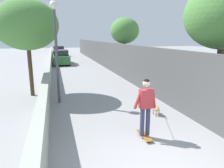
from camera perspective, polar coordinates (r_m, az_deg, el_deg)
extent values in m
plane|color=gray|center=(17.91, -8.23, 3.30)|extent=(80.00, 80.00, 0.00)
cube|color=#999E93|center=(15.72, -17.01, 3.57)|extent=(48.00, 0.30, 1.11)
cube|color=#4C4C4C|center=(16.37, 1.90, 6.83)|extent=(48.00, 0.30, 2.44)
cylinder|color=#473523|center=(11.22, -21.51, 3.52)|extent=(0.20, 0.20, 2.61)
ellipsoid|color=#4C843D|center=(11.10, -22.48, 14.84)|extent=(3.03, 3.03, 2.43)
cylinder|color=brown|center=(17.54, 3.42, 7.70)|extent=(0.26, 0.26, 2.73)
ellipsoid|color=#4C843D|center=(17.48, 3.51, 14.47)|extent=(2.35, 2.35, 2.09)
cylinder|color=brown|center=(9.07, 27.13, 1.77)|extent=(0.25, 0.25, 2.87)
cylinder|color=#4C4C51|center=(9.48, -14.95, 6.94)|extent=(0.12, 0.12, 4.09)
sphere|color=silver|center=(9.52, -15.77, 20.18)|extent=(0.36, 0.36, 0.36)
cube|color=brown|center=(6.48, 8.94, -13.78)|extent=(0.80, 0.21, 0.02)
cylinder|color=beige|center=(6.70, 7.38, -13.17)|extent=(0.06, 0.03, 0.06)
cylinder|color=beige|center=(6.75, 8.51, -13.00)|extent=(0.06, 0.03, 0.06)
cylinder|color=beige|center=(6.25, 9.39, -15.30)|extent=(0.06, 0.03, 0.06)
cylinder|color=beige|center=(6.30, 10.59, -15.09)|extent=(0.06, 0.03, 0.06)
cylinder|color=#333859|center=(6.26, 8.32, -10.29)|extent=(0.13, 0.13, 0.86)
cylinder|color=#333859|center=(6.33, 9.84, -10.08)|extent=(0.13, 0.13, 0.86)
cube|color=#B23338|center=(6.05, 9.32, -4.04)|extent=(0.22, 0.38, 0.55)
cylinder|color=#B23338|center=(5.96, 7.21, -4.20)|extent=(0.09, 0.28, 0.58)
cylinder|color=#B23338|center=(6.16, 11.36, -3.94)|extent=(0.09, 0.18, 0.59)
sphere|color=beige|center=(5.94, 9.48, 0.17)|extent=(0.22, 0.22, 0.22)
sphere|color=black|center=(5.93, 9.50, 0.54)|extent=(0.19, 0.19, 0.19)
ellipsoid|color=tan|center=(8.19, 12.08, -6.60)|extent=(0.39, 0.22, 0.22)
sphere|color=tan|center=(8.38, 11.32, -5.60)|extent=(0.15, 0.15, 0.15)
cone|color=black|center=(8.34, 11.09, -5.11)|extent=(0.05, 0.05, 0.06)
cone|color=black|center=(8.37, 11.59, -5.05)|extent=(0.05, 0.05, 0.06)
cylinder|color=tan|center=(8.33, 11.26, -7.53)|extent=(0.04, 0.04, 0.18)
cylinder|color=tan|center=(8.38, 12.01, -7.43)|extent=(0.04, 0.04, 0.18)
cylinder|color=tan|center=(8.12, 12.03, -8.10)|extent=(0.04, 0.04, 0.18)
cylinder|color=tan|center=(8.17, 12.79, -8.00)|extent=(0.04, 0.04, 0.18)
cylinder|color=tan|center=(7.96, 12.89, -6.60)|extent=(0.13, 0.03, 0.13)
cylinder|color=black|center=(7.12, 10.90, -5.65)|extent=(1.58, 1.20, 0.66)
cube|color=#336B38|center=(23.50, -13.83, 6.72)|extent=(4.28, 1.70, 0.80)
cube|color=#262B33|center=(23.44, -13.92, 8.37)|extent=(2.23, 1.50, 0.60)
cylinder|color=black|center=(24.84, -15.74, 6.37)|extent=(0.64, 0.22, 0.64)
cylinder|color=black|center=(24.88, -12.08, 6.58)|extent=(0.64, 0.22, 0.64)
cylinder|color=black|center=(22.20, -15.72, 5.64)|extent=(0.64, 0.22, 0.64)
cylinder|color=black|center=(22.25, -11.63, 5.88)|extent=(0.64, 0.22, 0.64)
cube|color=#B71414|center=(33.02, -14.42, 8.39)|extent=(4.08, 1.70, 0.80)
cube|color=#262B33|center=(32.97, -14.49, 9.57)|extent=(2.12, 1.50, 0.60)
cylinder|color=black|center=(34.29, -15.78, 8.07)|extent=(0.64, 0.22, 0.64)
cylinder|color=black|center=(34.32, -13.12, 8.22)|extent=(0.64, 0.22, 0.64)
cylinder|color=black|center=(31.77, -15.77, 7.72)|extent=(0.64, 0.22, 0.64)
cylinder|color=black|center=(31.80, -12.91, 7.88)|extent=(0.64, 0.22, 0.64)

